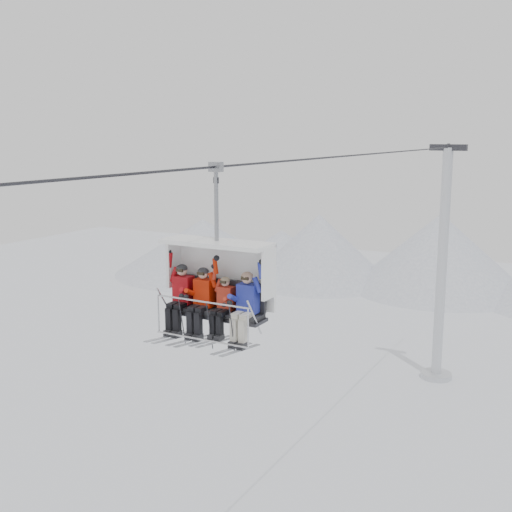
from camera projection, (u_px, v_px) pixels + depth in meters
The scene contains 8 objects.
ridgeline at pixel (474, 266), 55.01m from camera, with size 72.00×21.00×7.00m.
lift_tower_right at pixel (441, 281), 36.43m from camera, with size 2.00×1.80×13.48m.
haul_cable at pixel (256, 164), 16.04m from camera, with size 0.06×0.06×50.00m, color #2C2C31.
chairlift_carrier at pixel (220, 277), 15.01m from camera, with size 2.64×1.17×3.98m.
skier_far_left at pixel (181, 295), 15.27m from camera, with size 0.45×1.69×1.77m.
skier_center_left at pixel (202, 298), 14.99m from camera, with size 0.45×1.69×1.75m.
skier_center_right at pixel (223, 305), 14.71m from camera, with size 0.37×1.69×1.50m.
skier_far_right at pixel (246, 304), 14.44m from camera, with size 0.45×1.69×1.77m.
Camera 1 is at (7.75, -14.22, 14.03)m, focal length 45.00 mm.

